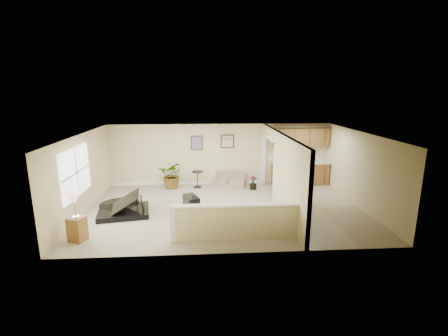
{
  "coord_description": "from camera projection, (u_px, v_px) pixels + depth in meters",
  "views": [
    {
      "loc": [
        -0.7,
        -10.08,
        3.83
      ],
      "look_at": [
        -0.01,
        0.4,
        1.3
      ],
      "focal_mm": 26.0,
      "sensor_mm": 36.0,
      "label": 1
    }
  ],
  "objects": [
    {
      "name": "interior_partition",
      "position": [
        278.0,
        170.0,
        10.8
      ],
      "size": [
        0.18,
        5.99,
        2.5
      ],
      "color": "beige",
      "rests_on": "floor"
    },
    {
      "name": "wall_art_left",
      "position": [
        197.0,
        143.0,
        13.13
      ],
      "size": [
        0.48,
        0.04,
        0.58
      ],
      "color": "#3C2815",
      "rests_on": "back_wall"
    },
    {
      "name": "lamp_stand",
      "position": [
        76.0,
        221.0,
        8.35
      ],
      "size": [
        0.48,
        0.48,
        1.29
      ],
      "color": "olive",
      "rests_on": "floor"
    },
    {
      "name": "piano_bench",
      "position": [
        191.0,
        203.0,
        10.58
      ],
      "size": [
        0.6,
        0.8,
        0.48
      ],
      "primitive_type": "cube",
      "rotation": [
        0.0,
        0.0,
        0.37
      ],
      "color": "black",
      "rests_on": "floor"
    },
    {
      "name": "left_window",
      "position": [
        76.0,
        172.0,
        9.61
      ],
      "size": [
        0.05,
        2.15,
        1.45
      ],
      "primitive_type": "cube",
      "color": "white",
      "rests_on": "left_wall"
    },
    {
      "name": "accent_table",
      "position": [
        197.0,
        177.0,
        13.01
      ],
      "size": [
        0.46,
        0.46,
        0.67
      ],
      "color": "black",
      "rests_on": "floor"
    },
    {
      "name": "kitchen_vinyl",
      "position": [
        318.0,
        207.0,
        10.92
      ],
      "size": [
        2.7,
        6.0,
        0.01
      ],
      "primitive_type": "cube",
      "color": "tan",
      "rests_on": "floor"
    },
    {
      "name": "pony_half_wall",
      "position": [
        234.0,
        222.0,
        8.37
      ],
      "size": [
        3.42,
        0.22,
        1.0
      ],
      "color": "beige",
      "rests_on": "floor"
    },
    {
      "name": "kitchen_cabinets",
      "position": [
        298.0,
        164.0,
        13.37
      ],
      "size": [
        2.36,
        0.65,
        2.33
      ],
      "color": "olive",
      "rests_on": "floor"
    },
    {
      "name": "wall_mirror",
      "position": [
        227.0,
        141.0,
        13.2
      ],
      "size": [
        0.55,
        0.04,
        0.55
      ],
      "color": "#3C2815",
      "rests_on": "back_wall"
    },
    {
      "name": "floor",
      "position": [
        225.0,
        209.0,
        10.72
      ],
      "size": [
        9.0,
        9.0,
        0.0
      ],
      "primitive_type": "plane",
      "color": "tan",
      "rests_on": "ground"
    },
    {
      "name": "ceiling",
      "position": [
        225.0,
        134.0,
        10.14
      ],
      "size": [
        9.0,
        6.0,
        0.04
      ],
      "primitive_type": "cube",
      "color": "silver",
      "rests_on": "back_wall"
    },
    {
      "name": "small_plant",
      "position": [
        253.0,
        184.0,
        12.82
      ],
      "size": [
        0.3,
        0.3,
        0.52
      ],
      "color": "black",
      "rests_on": "floor"
    },
    {
      "name": "left_wall",
      "position": [
        82.0,
        175.0,
        10.14
      ],
      "size": [
        0.04,
        6.0,
        2.5
      ],
      "primitive_type": "cube",
      "color": "beige",
      "rests_on": "floor"
    },
    {
      "name": "front_wall",
      "position": [
        234.0,
        204.0,
        7.52
      ],
      "size": [
        9.0,
        0.04,
        2.5
      ],
      "primitive_type": "cube",
      "color": "beige",
      "rests_on": "floor"
    },
    {
      "name": "loveseat",
      "position": [
        229.0,
        179.0,
        13.29
      ],
      "size": [
        1.5,
        1.07,
        0.75
      ],
      "rotation": [
        0.0,
        0.0,
        -0.27
      ],
      "color": "tan",
      "rests_on": "floor"
    },
    {
      "name": "piano",
      "position": [
        122.0,
        194.0,
        10.28
      ],
      "size": [
        1.99,
        2.02,
        1.46
      ],
      "rotation": [
        0.0,
        0.0,
        0.17
      ],
      "color": "black",
      "rests_on": "floor"
    },
    {
      "name": "palm_plant",
      "position": [
        172.0,
        175.0,
        12.87
      ],
      "size": [
        1.16,
        1.05,
        1.11
      ],
      "color": "black",
      "rests_on": "floor"
    },
    {
      "name": "right_wall",
      "position": [
        361.0,
        170.0,
        10.72
      ],
      "size": [
        0.04,
        6.0,
        2.5
      ],
      "primitive_type": "cube",
      "color": "beige",
      "rests_on": "floor"
    },
    {
      "name": "back_wall",
      "position": [
        220.0,
        154.0,
        13.34
      ],
      "size": [
        9.0,
        0.04,
        2.5
      ],
      "primitive_type": "cube",
      "color": "beige",
      "rests_on": "floor"
    }
  ]
}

